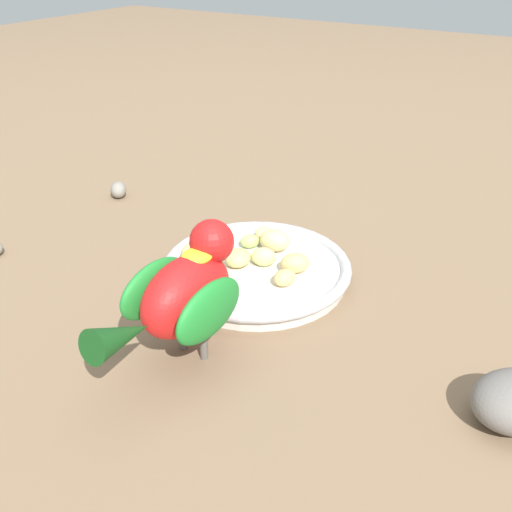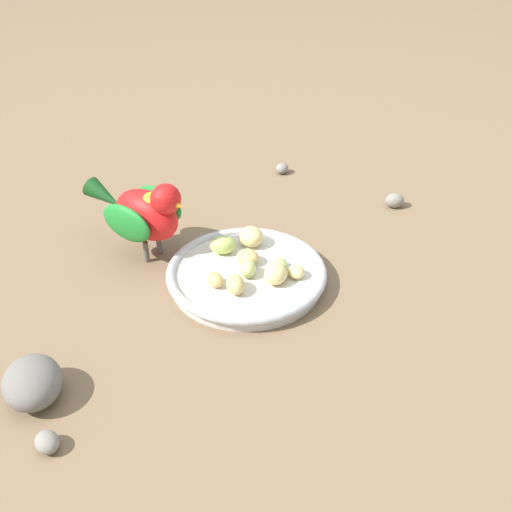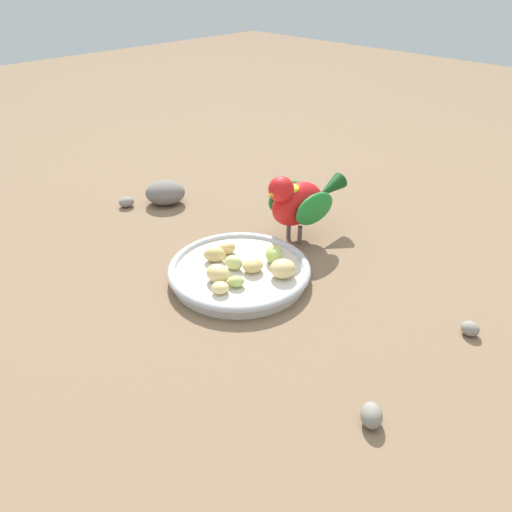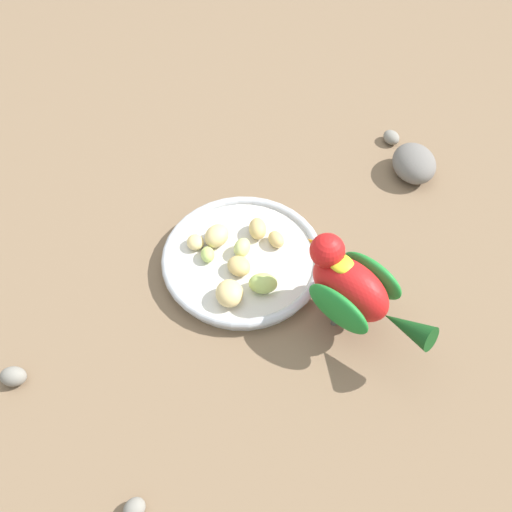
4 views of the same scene
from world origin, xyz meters
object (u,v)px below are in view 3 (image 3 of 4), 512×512
apple_piece_6 (220,288)px  apple_piece_8 (253,265)px  parrot (299,201)px  pebble_0 (372,415)px  rock_large (165,193)px  apple_piece_2 (236,282)px  apple_piece_7 (227,248)px  apple_piece_4 (218,274)px  apple_piece_5 (214,254)px  apple_piece_0 (234,263)px  pebble_1 (126,202)px  feeding_bowl (239,271)px  apple_piece_3 (274,254)px  pebble_2 (470,329)px  apple_piece_1 (283,269)px

apple_piece_6 → apple_piece_8: 0.07m
parrot → pebble_0: (-0.33, 0.26, -0.06)m
rock_large → apple_piece_2: bearing=160.6°
apple_piece_2 → apple_piece_7: size_ratio=0.90×
rock_large → apple_piece_4: bearing=157.3°
apple_piece_5 → apple_piece_7: size_ratio=1.27×
parrot → apple_piece_4: bearing=8.9°
apple_piece_0 → parrot: bearing=-85.2°
pebble_1 → apple_piece_4: bearing=169.8°
rock_large → pebble_1: bearing=57.0°
feeding_bowl → apple_piece_4: size_ratio=5.87×
apple_piece_6 → pebble_1: 0.39m
apple_piece_5 → apple_piece_7: apple_piece_5 is taller
apple_piece_8 → pebble_0: bearing=160.2°
feeding_bowl → apple_piece_5: (0.05, 0.01, 0.02)m
apple_piece_5 → rock_large: (0.26, -0.10, -0.01)m
pebble_1 → pebble_0: bearing=170.4°
pebble_1 → apple_piece_0: bearing=176.1°
apple_piece_6 → apple_piece_7: 0.11m
parrot → pebble_1: bearing=-64.0°
feeding_bowl → apple_piece_3: 0.06m
apple_piece_2 → apple_piece_3: 0.09m
apple_piece_7 → parrot: (-0.03, -0.14, 0.05)m
pebble_2 → parrot: bearing=-5.6°
apple_piece_5 → apple_piece_6: apple_piece_5 is taller
apple_piece_0 → apple_piece_4: bearing=101.3°
apple_piece_0 → apple_piece_4: size_ratio=0.78×
apple_piece_3 → pebble_1: 0.38m
feeding_bowl → apple_piece_7: bearing=-21.7°
feeding_bowl → pebble_2: (-0.32, -0.13, -0.00)m
apple_piece_3 → pebble_2: 0.31m
apple_piece_0 → apple_piece_8: bearing=-147.5°
feeding_bowl → apple_piece_0: 0.02m
apple_piece_2 → feeding_bowl: bearing=-48.0°
apple_piece_3 → apple_piece_7: 0.08m
apple_piece_4 → rock_large: (0.31, -0.13, -0.01)m
apple_piece_1 → apple_piece_5: (0.11, 0.04, -0.00)m
apple_piece_3 → rock_large: (0.33, -0.03, -0.01)m
rock_large → pebble_2: bearing=-176.0°
apple_piece_1 → apple_piece_3: 0.05m
feeding_bowl → apple_piece_0: bearing=45.2°
apple_piece_1 → apple_piece_7: apple_piece_1 is taller
pebble_0 → apple_piece_3: bearing=-27.3°
apple_piece_8 → apple_piece_1: bearing=-153.1°
apple_piece_2 → parrot: bearing=-75.2°
apple_piece_7 → rock_large: rock_large is taller
pebble_0 → rock_large: bearing=-16.1°
pebble_1 → pebble_2: size_ratio=1.22×
apple_piece_6 → pebble_2: 0.35m
apple_piece_5 → pebble_0: bearing=166.9°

